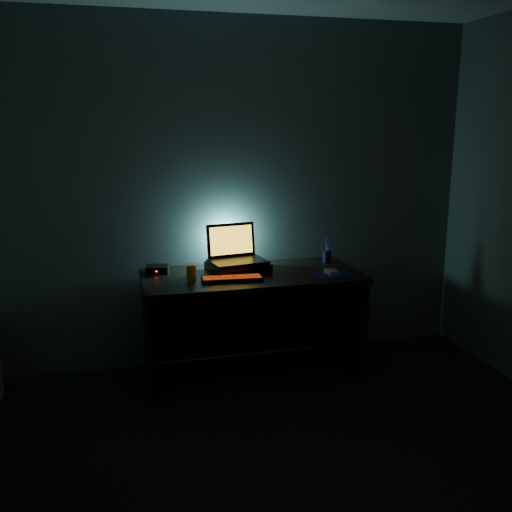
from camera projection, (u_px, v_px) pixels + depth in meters
The scene contains 10 objects.
room at pixel (349, 254), 2.29m from camera, with size 3.50×4.00×2.50m.
desk at pixel (250, 307), 4.04m from camera, with size 1.50×0.70×0.75m.
riser at pixel (238, 267), 4.00m from camera, with size 0.40×0.30×0.06m, color black.
laptop at pixel (235, 253), 4.03m from camera, with size 0.42×0.34×0.26m.
keyboard at pixel (232, 278), 3.76m from camera, with size 0.41×0.16×0.02m.
mousepad at pixel (331, 275), 3.90m from camera, with size 0.22×0.20×0.00m, color #0C0D58.
mouse at pixel (332, 272), 3.89m from camera, with size 0.06×0.10×0.03m, color gray.
pen_cup at pixel (327, 257), 4.23m from camera, with size 0.06×0.06×0.09m, color black.
juice_glass at pixel (191, 273), 3.75m from camera, with size 0.06×0.06×0.11m, color #D29A0B.
router at pixel (157, 269), 3.95m from camera, with size 0.17×0.15×0.05m.
Camera 1 is at (-0.92, -2.07, 1.76)m, focal length 40.00 mm.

